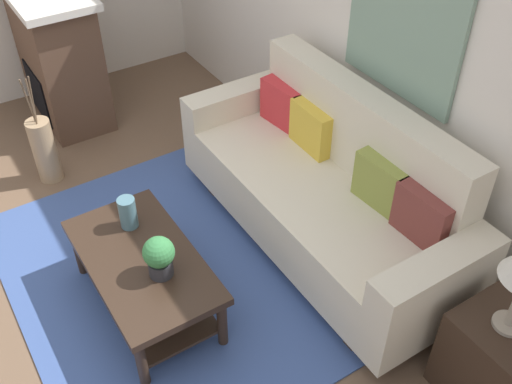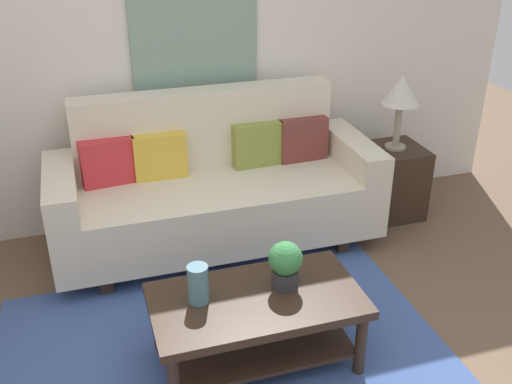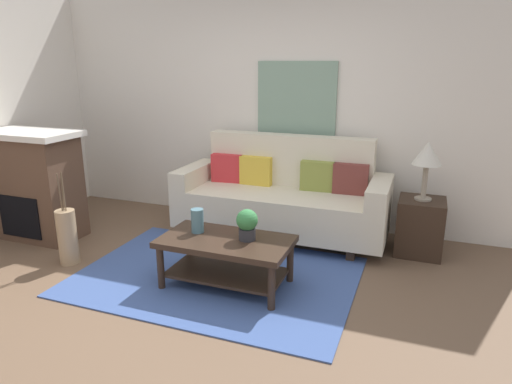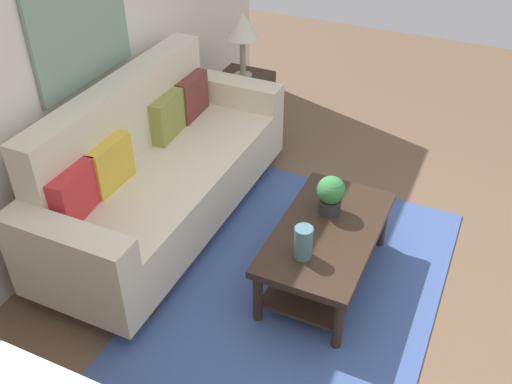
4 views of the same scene
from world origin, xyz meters
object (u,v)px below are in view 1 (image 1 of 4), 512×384
object	(u,v)px
potted_plant_tabletop	(159,256)
fireplace	(59,56)
framed_painting	(403,29)
couch	(326,190)
throw_pillow_maroon	(422,216)
side_table	(493,358)
tabletop_vase	(128,213)
coffee_table	(144,271)
throw_pillow_mustard	(312,128)
throw_pillow_olive	(381,183)
floor_vase	(45,151)
throw_pillow_crimson	(283,105)

from	to	relation	value
potted_plant_tabletop	fireplace	world-z (taller)	fireplace
framed_painting	couch	bearing A→B (deg)	-90.00
throw_pillow_maroon	side_table	distance (m)	0.83
tabletop_vase	fireplace	world-z (taller)	fireplace
throw_pillow_maroon	coffee_table	bearing A→B (deg)	-119.44
throw_pillow_mustard	throw_pillow_olive	distance (m)	0.70
side_table	floor_vase	bearing A→B (deg)	-155.43
coffee_table	fireplace	distance (m)	2.42
throw_pillow_olive	tabletop_vase	size ratio (longest dim) A/B	1.72
throw_pillow_mustard	throw_pillow_maroon	size ratio (longest dim) A/B	1.00
throw_pillow_crimson	tabletop_vase	world-z (taller)	throw_pillow_crimson
couch	potted_plant_tabletop	xyz separation A→B (m)	(0.08, -1.23, 0.14)
tabletop_vase	framed_painting	distance (m)	1.96
throw_pillow_maroon	side_table	world-z (taller)	throw_pillow_maroon
side_table	throw_pillow_mustard	bearing A→B (deg)	176.76
throw_pillow_mustard	floor_vase	xyz separation A→B (m)	(-1.33, -1.52, -0.42)
throw_pillow_mustard	tabletop_vase	distance (m)	1.36
throw_pillow_olive	coffee_table	size ratio (longest dim) A/B	0.33
throw_pillow_crimson	floor_vase	distance (m)	1.85
throw_pillow_maroon	floor_vase	distance (m)	2.85
coffee_table	floor_vase	xyz separation A→B (m)	(-1.59, -0.11, -0.05)
throw_pillow_mustard	throw_pillow_maroon	distance (m)	1.05
throw_pillow_crimson	potted_plant_tabletop	xyz separation A→B (m)	(0.78, -1.36, -0.11)
fireplace	coffee_table	bearing A→B (deg)	-7.95
floor_vase	framed_painting	distance (m)	2.77
couch	coffee_table	world-z (taller)	couch
potted_plant_tabletop	throw_pillow_olive	bearing A→B (deg)	78.76
throw_pillow_crimson	fireplace	xyz separation A→B (m)	(-1.77, -1.07, -0.09)
throw_pillow_olive	potted_plant_tabletop	distance (m)	1.39
throw_pillow_olive	fireplace	bearing A→B (deg)	-159.22
couch	coffee_table	size ratio (longest dim) A/B	2.04
throw_pillow_olive	throw_pillow_maroon	distance (m)	0.35
tabletop_vase	side_table	distance (m)	2.21
floor_vase	framed_painting	size ratio (longest dim) A/B	0.59
floor_vase	tabletop_vase	bearing A→B (deg)	7.43
tabletop_vase	side_table	size ratio (longest dim) A/B	0.37
couch	fireplace	bearing A→B (deg)	-159.08
throw_pillow_mustard	side_table	size ratio (longest dim) A/B	0.64
fireplace	framed_painting	size ratio (longest dim) A/B	1.29
throw_pillow_olive	floor_vase	bearing A→B (deg)	-143.20
throw_pillow_maroon	floor_vase	size ratio (longest dim) A/B	0.68
coffee_table	floor_vase	size ratio (longest dim) A/B	2.09
fireplace	framed_painting	xyz separation A→B (m)	(2.47, 1.41, 0.86)
potted_plant_tabletop	side_table	bearing A→B (deg)	43.13
couch	fireplace	world-z (taller)	fireplace
throw_pillow_olive	fireplace	xyz separation A→B (m)	(-2.82, -1.07, -0.09)
potted_plant_tabletop	framed_painting	size ratio (longest dim) A/B	0.29
side_table	floor_vase	xyz separation A→B (m)	(-3.10, -1.42, -0.02)
coffee_table	framed_painting	distance (m)	2.08
throw_pillow_crimson	side_table	xyz separation A→B (m)	(2.12, -0.10, -0.40)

